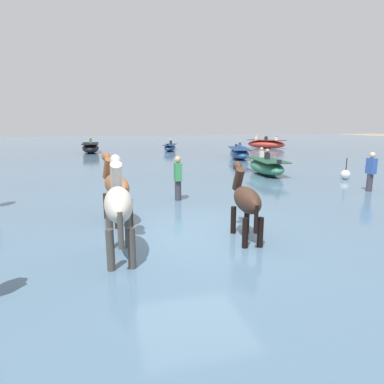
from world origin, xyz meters
TOP-DOWN VIEW (x-y plane):
  - ground_plane at (0.00, 0.00)m, footprint 120.00×120.00m
  - water_surface at (0.00, 10.00)m, footprint 90.00×90.00m
  - horse_lead_dark_bay at (0.98, -0.53)m, footprint 0.58×1.65m
  - horse_trailing_pinto at (-1.57, -0.82)m, footprint 0.50×1.85m
  - horse_flank_chestnut at (-1.54, 1.40)m, footprint 0.77×1.74m
  - boat_distant_east at (3.59, 21.20)m, footprint 1.75×2.90m
  - boat_mid_outer at (-2.85, 21.10)m, footprint 1.32×3.39m
  - boat_near_starboard at (12.82, 21.79)m, footprint 3.42×3.48m
  - boat_far_offshore at (5.50, 7.42)m, footprint 1.61×3.38m
  - boat_far_inshore at (6.94, 14.08)m, footprint 2.09×3.86m
  - person_wading_close at (0.38, 3.22)m, footprint 0.20×0.32m
  - person_wading_mid at (7.16, 2.87)m, footprint 0.21×0.32m
  - channel_buoy at (8.09, 5.23)m, footprint 0.39×0.39m

SIDE VIEW (x-z plane):
  - ground_plane at x=0.00m, z-range 0.00..0.00m
  - water_surface at x=0.00m, z-range 0.00..0.26m
  - channel_buoy at x=8.09m, z-range 0.01..0.92m
  - boat_distant_east at x=3.59m, z-range 0.03..1.04m
  - boat_far_inshore at x=6.94m, z-range 0.02..1.19m
  - boat_far_offshore at x=5.50m, z-range 0.03..1.20m
  - boat_mid_outer at x=-2.85m, z-range 0.02..1.24m
  - boat_near_starboard at x=12.82m, z-range 0.03..1.28m
  - person_wading_close at x=0.38m, z-range 0.05..1.68m
  - person_wading_mid at x=7.16m, z-range 0.05..1.68m
  - horse_lead_dark_bay at x=0.98m, z-range 0.16..1.96m
  - horse_flank_chestnut at x=-1.54m, z-range 0.17..2.06m
  - horse_trailing_pinto at x=-1.57m, z-range 0.19..2.21m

